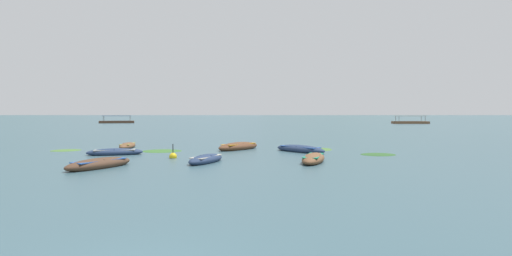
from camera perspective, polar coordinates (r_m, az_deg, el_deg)
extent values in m
plane|color=#385660|center=(1505.61, 1.26, 2.04)|extent=(6000.00, 6000.00, 0.00)
cone|color=slate|center=(2401.46, -8.45, 6.20)|extent=(1509.31, 1509.31, 347.18)
cone|color=slate|center=(2518.54, 13.64, 7.65)|extent=(1814.37, 1814.37, 493.62)
cone|color=slate|center=(2973.02, 31.75, 4.11)|extent=(737.49, 737.49, 242.71)
ellipsoid|color=brown|center=(33.07, -19.12, -2.60)|extent=(1.40, 3.42, 0.55)
cube|color=olive|center=(33.06, -19.12, -2.31)|extent=(1.01, 2.46, 0.05)
cube|color=brown|center=(33.06, -19.12, -2.23)|extent=(0.72, 0.16, 0.04)
ellipsoid|color=#4C3323|center=(21.34, -22.91, -5.12)|extent=(2.92, 4.09, 0.66)
cube|color=#28519E|center=(21.32, -22.92, -4.59)|extent=(2.10, 2.95, 0.05)
cube|color=#4C3323|center=(21.31, -22.92, -4.46)|extent=(0.78, 0.46, 0.04)
ellipsoid|color=navy|center=(27.74, -20.85, -3.51)|extent=(3.95, 2.25, 0.56)
cube|color=#B7B2A3|center=(27.72, -20.85, -3.16)|extent=(2.84, 1.62, 0.05)
cube|color=navy|center=(27.72, -20.85, -3.06)|extent=(0.31, 0.83, 0.04)
ellipsoid|color=navy|center=(28.11, 6.78, -3.26)|extent=(4.08, 4.22, 0.64)
cube|color=#28519E|center=(28.09, 6.78, -2.87)|extent=(2.94, 3.04, 0.05)
cube|color=navy|center=(28.08, 6.78, -2.77)|extent=(0.69, 0.66, 0.04)
ellipsoid|color=brown|center=(29.86, -2.69, -2.88)|extent=(3.81, 4.40, 0.74)
cube|color=orange|center=(29.84, -2.69, -2.46)|extent=(2.74, 3.17, 0.05)
cube|color=brown|center=(29.83, -2.69, -2.36)|extent=(0.85, 0.66, 0.04)
ellipsoid|color=navy|center=(22.03, -7.68, -4.80)|extent=(2.24, 3.64, 0.59)
cube|color=#B7B2A3|center=(22.01, -7.68, -4.34)|extent=(1.61, 2.62, 0.05)
cube|color=navy|center=(22.00, -7.68, -4.21)|extent=(0.76, 0.34, 0.04)
ellipsoid|color=brown|center=(22.32, 8.80, -4.68)|extent=(2.26, 4.19, 0.64)
cube|color=#197A56|center=(22.30, 8.81, -4.20)|extent=(1.63, 3.02, 0.05)
cube|color=brown|center=(22.29, 8.81, -4.07)|extent=(0.81, 0.30, 0.04)
cube|color=#4C3323|center=(125.13, -20.56, 0.84)|extent=(11.16, 7.38, 0.90)
cylinder|color=#4C4742|center=(126.59, -18.75, 1.38)|extent=(0.10, 0.10, 1.80)
cylinder|color=#4C4742|center=(123.42, -18.77, 1.36)|extent=(0.10, 0.10, 1.80)
cylinder|color=#4C4742|center=(126.93, -22.31, 1.34)|extent=(0.10, 0.10, 1.80)
cylinder|color=#4C4742|center=(123.77, -22.42, 1.32)|extent=(0.10, 0.10, 1.80)
cube|color=#334C75|center=(125.11, -20.57, 1.76)|extent=(9.37, 6.20, 0.12)
cube|color=brown|center=(118.89, 22.59, 0.75)|extent=(10.03, 3.72, 0.90)
cylinder|color=#4C4742|center=(116.22, 21.10, 1.29)|extent=(0.10, 0.10, 1.80)
cylinder|color=#4C4742|center=(118.85, 20.64, 1.31)|extent=(0.10, 0.10, 1.80)
cylinder|color=#4C4742|center=(119.04, 24.55, 1.26)|extent=(0.10, 0.10, 1.80)
cylinder|color=#4C4742|center=(121.60, 24.02, 1.28)|extent=(0.10, 0.10, 1.80)
cube|color=#9E998E|center=(118.87, 22.60, 1.72)|extent=(8.42, 3.12, 0.12)
sphere|color=yellow|center=(24.57, -12.62, -4.30)|extent=(0.50, 0.50, 0.50)
cylinder|color=black|center=(24.52, -12.63, -3.36)|extent=(0.06, 0.06, 0.81)
ellipsoid|color=#38662D|center=(29.38, -14.25, -3.46)|extent=(3.26, 2.95, 0.14)
ellipsoid|color=#477033|center=(30.21, 10.03, -3.27)|extent=(2.10, 2.91, 0.14)
ellipsoid|color=#2D5628|center=(27.40, 18.23, -3.90)|extent=(2.91, 2.61, 0.14)
ellipsoid|color=#477033|center=(32.51, -27.15, -3.09)|extent=(2.74, 2.54, 0.14)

